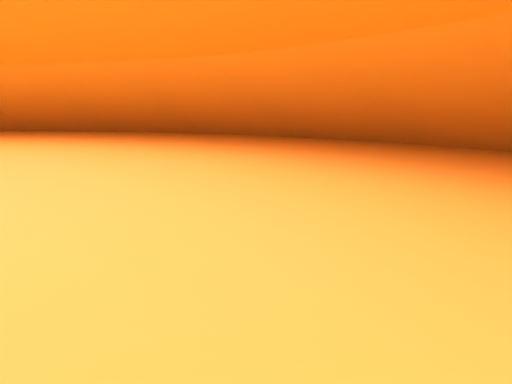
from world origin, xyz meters
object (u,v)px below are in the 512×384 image
umbrella_farthest (162,99)px  person_walking_mid (301,187)px  lounger_farthest_shoreside (189,199)px  umbrella_second (181,130)px  lounger_farthest_inland (207,223)px  lounger_second_shoreside (228,260)px

umbrella_farthest → person_walking_mid: size_ratio=1.57×
umbrella_farthest → lounger_farthest_shoreside: (0.46, 1.04, -2.23)m
lounger_farthest_shoreside → person_walking_mid: person_walking_mid is taller
umbrella_second → umbrella_farthest: 3.95m
lounger_farthest_shoreside → lounger_farthest_inland: 2.15m
umbrella_second → person_walking_mid: 2.98m
lounger_second_shoreside → lounger_farthest_shoreside: (-0.44, 3.94, 0.01)m
lounger_farthest_inland → lounger_second_shoreside: bearing=-93.6°
lounger_farthest_shoreside → lounger_farthest_inland: size_ratio=0.96×
lounger_farthest_shoreside → umbrella_second: bearing=-98.9°
umbrella_second → person_walking_mid: (1.93, 2.00, -1.07)m
lounger_second_shoreside → umbrella_second: bearing=-115.5°
lounger_second_shoreside → lounger_farthest_inland: (-0.18, 1.81, 0.02)m
umbrella_farthest → lounger_farthest_inland: bearing=-56.5°
umbrella_farthest → person_walking_mid: bearing=-40.6°
umbrella_second → lounger_farthest_shoreside: bearing=88.3°
lounger_second_shoreside → umbrella_farthest: 3.77m
lounger_farthest_inland → person_walking_mid: person_walking_mid is taller
umbrella_farthest → person_walking_mid: 3.28m
lounger_farthest_shoreside → person_walking_mid: (1.78, -2.96, 0.79)m
person_walking_mid → umbrella_second: bearing=-26.7°
umbrella_farthest → lounger_farthest_shoreside: 2.50m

